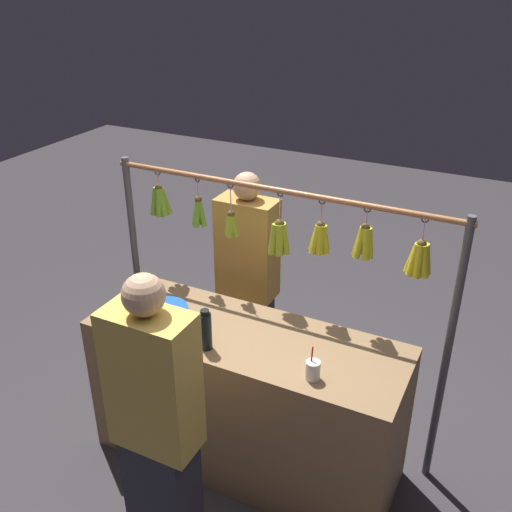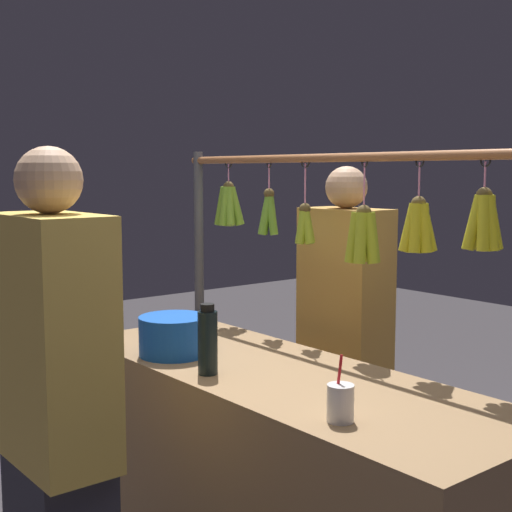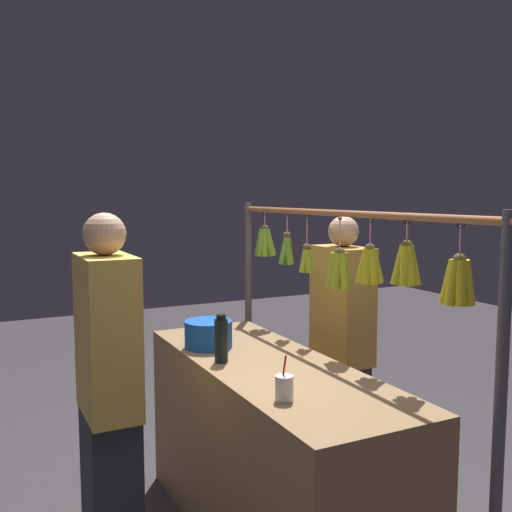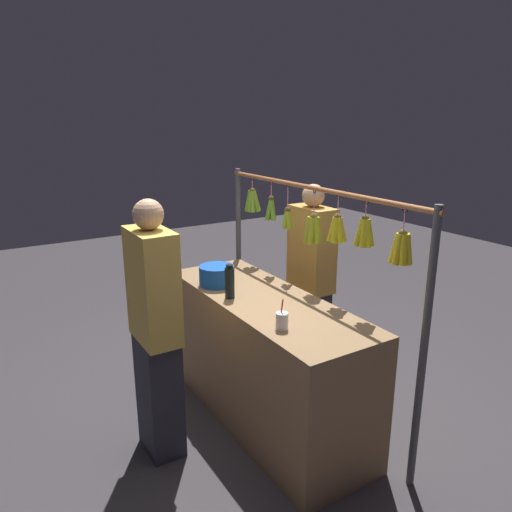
# 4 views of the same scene
# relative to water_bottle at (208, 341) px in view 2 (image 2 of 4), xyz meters

# --- Properties ---
(market_counter) EXTENTS (1.77, 0.62, 0.91)m
(market_counter) POSITION_rel_water_bottle_xyz_m (-0.13, -0.20, -0.57)
(market_counter) COLOR olive
(market_counter) RESTS_ON ground
(display_rack) EXTENTS (2.07, 0.13, 1.66)m
(display_rack) POSITION_rel_water_bottle_xyz_m (-0.17, -0.57, 0.21)
(display_rack) COLOR #4C4C51
(display_rack) RESTS_ON ground
(water_bottle) EXTENTS (0.07, 0.07, 0.23)m
(water_bottle) POSITION_rel_water_bottle_xyz_m (0.00, 0.00, 0.00)
(water_bottle) COLOR black
(water_bottle) RESTS_ON market_counter
(blue_bucket) EXTENTS (0.25, 0.25, 0.14)m
(blue_bucket) POSITION_rel_water_bottle_xyz_m (0.28, -0.05, -0.04)
(blue_bucket) COLOR blue
(blue_bucket) RESTS_ON market_counter
(drink_cup) EXTENTS (0.07, 0.07, 0.18)m
(drink_cup) POSITION_rel_water_bottle_xyz_m (-0.59, -0.01, -0.06)
(drink_cup) COLOR silver
(drink_cup) RESTS_ON market_counter
(vendor_person) EXTENTS (0.38, 0.20, 1.59)m
(vendor_person) POSITION_rel_water_bottle_xyz_m (0.18, -0.83, -0.23)
(vendor_person) COLOR #2D2D38
(vendor_person) RESTS_ON ground
(customer_person) EXTENTS (0.39, 0.21, 1.64)m
(customer_person) POSITION_rel_water_bottle_xyz_m (-0.07, 0.55, -0.21)
(customer_person) COLOR #2D2D38
(customer_person) RESTS_ON ground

